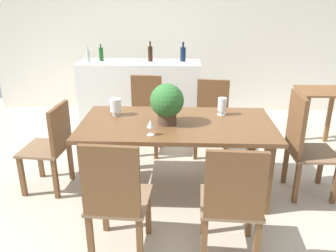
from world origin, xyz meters
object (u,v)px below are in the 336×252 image
Objects in this scene: chair_near_right at (232,200)px; wine_bottle_dark at (150,54)px; crystal_vase_left at (222,105)px; wine_bottle_amber at (183,54)px; wine_bottle_clear at (101,54)px; crystal_vase_center_near at (116,105)px; chair_head_end at (52,143)px; chair_near_left at (115,197)px; chair_far_left at (145,111)px; side_table at (319,106)px; flower_centerpiece at (167,102)px; chair_far_right at (212,113)px; wine_glass at (150,124)px; wine_bottle_green at (88,56)px; chair_foot_end at (303,141)px; dining_table at (177,132)px; kitchen_counter at (140,95)px.

wine_bottle_dark is (-0.85, 2.93, 0.57)m from chair_near_right.
crystal_vase_left is 0.65× the size of wine_bottle_amber.
wine_bottle_amber is at bearing 0.48° from wine_bottle_clear.
chair_near_right reaches higher than crystal_vase_center_near.
chair_near_left is (0.83, -1.01, 0.03)m from chair_head_end.
side_table is at bearing 8.18° from chair_far_left.
chair_near_left is at bearing -136.34° from side_table.
flower_centerpiece is at bearing -148.64° from side_table.
flower_centerpiece is (-0.52, 0.98, 0.43)m from chair_near_right.
crystal_vase_center_near is (-1.07, -0.82, 0.35)m from chair_far_right.
chair_near_left is 3.46× the size of wine_bottle_dark.
chair_far_left is 1.39m from wine_glass.
chair_near_left reaches higher than side_table.
side_table is (3.13, -0.65, -0.51)m from wine_bottle_green.
wine_bottle_clear reaches higher than chair_foot_end.
flower_centerpiece is 2.27m from side_table.
flower_centerpiece is (0.34, 0.98, 0.42)m from chair_near_left.
chair_foot_end reaches higher than chair_near_right.
chair_foot_end reaches higher than crystal_vase_left.
wine_bottle_green is (-0.05, 1.78, 0.57)m from chair_head_end.
wine_bottle_clear is at bearing 133.85° from crystal_vase_left.
wine_bottle_dark is (-0.01, 0.91, 0.58)m from chair_far_left.
chair_head_end is (-1.27, -0.01, -0.14)m from dining_table.
crystal_vase_left reaches higher than wine_glass.
chair_near_left is at bearing -76.21° from wine_bottle_clear.
chair_far_left is 0.87m from kitchen_counter.
crystal_vase_center_near reaches higher than side_table.
wine_bottle_green is (-0.16, -0.15, -0.01)m from wine_bottle_clear.
crystal_vase_center_near is (0.63, 0.20, 0.35)m from chair_head_end.
side_table is (2.05, 1.46, -0.28)m from wine_glass.
crystal_vase_center_near is 1.74m from wine_bottle_green.
flower_centerpiece is (-0.53, -1.04, 0.46)m from chair_far_right.
chair_foot_end is at bearing -0.03° from dining_table.
side_table is at bearing 31.85° from dining_table.
wine_glass is at bearing -102.90° from chair_near_left.
chair_far_left is (-0.42, 1.00, -0.12)m from dining_table.
dining_table is 12.96× the size of wine_glass.
flower_centerpiece is 2.01m from kitchen_counter.
chair_far_right is 1.16m from wine_bottle_amber.
wine_bottle_dark reaches higher than dining_table.
wine_bottle_dark is (-0.43, 1.91, 0.46)m from dining_table.
wine_glass is at bearing -62.86° from wine_bottle_green.
dining_table is 6.51× the size of wine_bottle_dark.
chair_near_right is 2.56m from side_table.
chair_near_right is 0.55× the size of kitchen_counter.
dining_table is at bearing -53.52° from wine_bottle_green.
crystal_vase_center_near is 0.22× the size of side_table.
chair_far_right is at bearing 5.22° from chair_far_left.
wine_glass is (0.19, -1.34, 0.32)m from chair_far_left.
chair_foot_end is at bearing 1.54° from flower_centerpiece.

